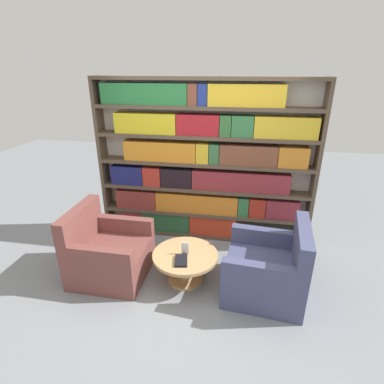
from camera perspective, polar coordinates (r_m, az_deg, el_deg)
ground_plane at (r=3.84m, az=-0.73°, el=-18.03°), size 14.00×14.00×0.00m
bookshelf at (r=4.43m, az=2.35°, el=5.10°), size 3.17×0.30×2.40m
armchair_left at (r=4.05m, az=-15.74°, el=-11.23°), size 0.90×0.88×0.92m
armchair_right at (r=3.73m, az=14.28°, el=-14.29°), size 0.97×0.96×0.92m
coffee_table at (r=3.82m, az=-1.29°, el=-13.03°), size 0.81×0.81×0.39m
table_sign at (r=3.72m, az=-1.31°, el=-10.82°), size 0.09×0.06×0.16m
stray_book at (r=3.62m, az=-2.10°, el=-12.95°), size 0.18×0.25×0.03m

